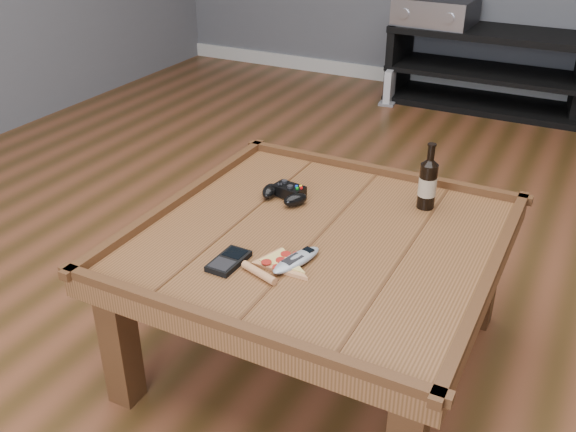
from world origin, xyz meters
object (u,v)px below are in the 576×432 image
at_px(media_console, 499,71).
at_px(remote_control, 296,260).
at_px(beer_bottle, 428,182).
at_px(game_controller, 285,193).
at_px(game_console, 389,88).
at_px(coffee_table, 319,253).
at_px(smartphone, 229,261).
at_px(av_receiver, 436,11).
at_px(pizza_slice, 278,264).

xyz_separation_m(media_console, remote_control, (0.01, -2.92, 0.22)).
distance_m(beer_bottle, game_controller, 0.45).
bearing_deg(game_console, remote_control, -82.82).
height_order(coffee_table, smartphone, coffee_table).
height_order(game_controller, smartphone, game_controller).
xyz_separation_m(media_console, game_console, (-0.65, -0.22, -0.14)).
bearing_deg(remote_control, av_receiver, 114.64).
bearing_deg(pizza_slice, game_console, 121.18).
height_order(media_console, remote_control, media_console).
height_order(pizza_slice, game_console, pizza_slice).
height_order(game_controller, pizza_slice, game_controller).
bearing_deg(smartphone, game_console, 101.61).
distance_m(coffee_table, smartphone, 0.30).
bearing_deg(game_console, pizza_slice, -83.74).
bearing_deg(beer_bottle, game_console, 111.43).
bearing_deg(smartphone, game_controller, 97.29).
height_order(media_console, pizza_slice, media_console).
relative_size(media_console, game_controller, 8.12).
distance_m(smartphone, av_receiver, 3.01).
height_order(game_controller, remote_control, game_controller).
xyz_separation_m(beer_bottle, pizza_slice, (-0.25, -0.51, -0.08)).
height_order(coffee_table, pizza_slice, coffee_table).
relative_size(remote_control, game_console, 0.80).
distance_m(media_console, game_controller, 2.61).
relative_size(pizza_slice, smartphone, 1.84).
xyz_separation_m(game_controller, smartphone, (0.04, -0.41, -0.01)).
bearing_deg(av_receiver, media_console, 2.65).
height_order(beer_bottle, av_receiver, av_receiver).
relative_size(coffee_table, beer_bottle, 4.85).
distance_m(media_console, game_console, 0.70).
bearing_deg(beer_bottle, coffee_table, -125.07).
bearing_deg(beer_bottle, smartphone, -123.59).
xyz_separation_m(coffee_table, pizza_slice, (-0.03, -0.20, 0.07)).
distance_m(coffee_table, game_controller, 0.26).
bearing_deg(media_console, coffee_table, -90.00).
bearing_deg(pizza_slice, remote_control, 59.86).
relative_size(beer_bottle, game_console, 0.93).
height_order(coffee_table, remote_control, same).
xyz_separation_m(remote_control, game_console, (-0.66, 2.70, -0.36)).
bearing_deg(game_controller, smartphone, -74.81).
xyz_separation_m(beer_bottle, smartphone, (-0.37, -0.56, -0.08)).
xyz_separation_m(smartphone, game_console, (-0.50, 2.78, -0.35)).
bearing_deg(beer_bottle, remote_control, -113.70).
xyz_separation_m(media_console, smartphone, (-0.15, -3.00, 0.21)).
distance_m(coffee_table, beer_bottle, 0.41).
relative_size(pizza_slice, game_console, 1.06).
bearing_deg(remote_control, game_controller, 137.73).
bearing_deg(av_receiver, game_controller, -82.49).
height_order(media_console, beer_bottle, beer_bottle).
bearing_deg(pizza_slice, av_receiver, 116.49).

